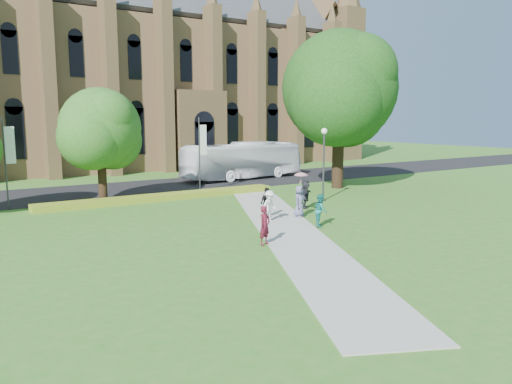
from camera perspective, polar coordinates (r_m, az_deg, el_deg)
ground at (r=26.79m, az=4.61°, el=-4.39°), size 160.00×160.00×0.00m
road at (r=44.06m, az=-11.57°, el=0.55°), size 160.00×10.00×0.02m
footpath at (r=27.57m, az=3.33°, el=-3.97°), size 15.58×28.54×0.04m
flower_hedge at (r=37.05m, az=-10.54°, el=-0.56°), size 18.00×1.40×0.45m
cathedral at (r=66.08m, az=-10.18°, el=14.46°), size 52.60×18.25×28.00m
streetlamp at (r=36.01m, az=7.75°, el=4.17°), size 0.44×0.44×5.24m
large_tree at (r=43.00m, az=9.52°, el=11.58°), size 9.60×9.60×13.20m
street_tree_1 at (r=36.51m, az=-17.39°, el=6.95°), size 5.60×5.60×8.05m
banner_pole_0 at (r=40.23m, az=-6.35°, el=4.77°), size 0.70×0.10×6.00m
banner_pole_1 at (r=36.12m, az=-26.59°, el=3.51°), size 0.70×0.10×6.00m
tour_coach at (r=48.88m, az=-1.53°, el=3.62°), size 13.12×4.23×3.59m
pedestrian_0 at (r=23.44m, az=1.01°, el=-3.83°), size 0.78×0.63×1.84m
pedestrian_1 at (r=27.60m, az=7.40°, el=-2.07°), size 1.07×1.10×1.79m
pedestrian_2 at (r=28.56m, az=1.57°, el=-1.62°), size 1.32×1.00×1.81m
pedestrian_3 at (r=29.81m, az=1.20°, el=-1.19°), size 1.15×0.78×1.81m
pedestrian_4 at (r=30.15m, az=4.97°, el=-1.04°), size 1.09×0.95×1.89m
pedestrian_5 at (r=33.12m, az=5.69°, el=-0.24°), size 1.58×1.59×1.83m
parasol at (r=30.15m, az=5.15°, el=1.44°), size 0.93×0.93×0.70m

